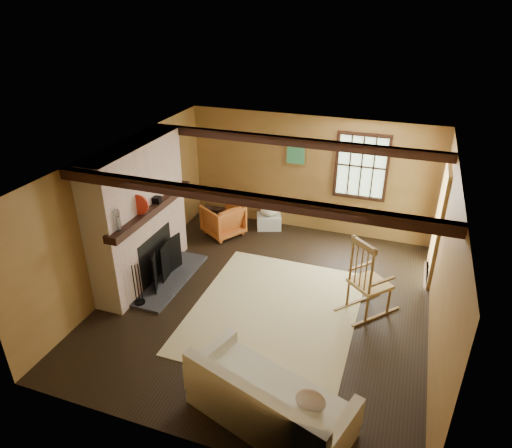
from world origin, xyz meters
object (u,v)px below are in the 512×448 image
at_px(fireplace, 140,220).
at_px(armchair, 223,220).
at_px(sofa, 268,404).
at_px(rocking_chair, 368,282).
at_px(laundry_basket, 269,221).

height_order(fireplace, armchair, fireplace).
distance_m(sofa, armchair, 4.72).
bearing_deg(armchair, fireplace, 13.10).
bearing_deg(rocking_chair, fireplace, 45.89).
xyz_separation_m(rocking_chair, laundry_basket, (-2.30, 2.20, -0.40)).
height_order(fireplace, sofa, fireplace).
relative_size(sofa, armchair, 2.90).
distance_m(rocking_chair, laundry_basket, 3.21).
bearing_deg(armchair, laundry_basket, 157.84).
height_order(sofa, armchair, sofa).
bearing_deg(fireplace, armchair, 70.94).
xyz_separation_m(laundry_basket, armchair, (-0.80, -0.58, 0.18)).
xyz_separation_m(sofa, armchair, (-2.31, 4.11, 0.05)).
distance_m(sofa, laundry_basket, 4.93).
height_order(rocking_chair, sofa, rocking_chair).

